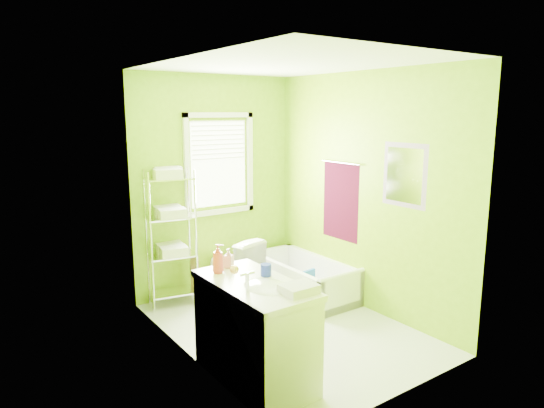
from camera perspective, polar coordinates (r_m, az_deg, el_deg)
ground at (r=5.10m, az=1.71°, el=-14.38°), size 2.90×2.90×0.00m
room_envelope at (r=4.65m, az=1.82°, el=3.12°), size 2.14×2.94×2.62m
window at (r=5.86m, az=-6.22°, el=5.33°), size 0.92×0.05×1.22m
door at (r=3.41m, az=-2.15°, el=-9.28°), size 0.09×0.80×2.00m
right_wall_decor at (r=5.35m, az=10.82°, el=1.50°), size 0.04×1.48×1.17m
bathtub at (r=5.90m, az=3.80°, el=-9.28°), size 0.65×1.39×0.45m
toilet at (r=5.78m, az=-4.58°, el=-7.40°), size 0.56×0.79×0.73m
vanity at (r=4.05m, az=-1.98°, el=-14.38°), size 0.57×1.11×1.09m
wire_shelf_unit at (r=5.51m, az=-11.73°, el=-2.15°), size 0.57×0.46×1.57m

